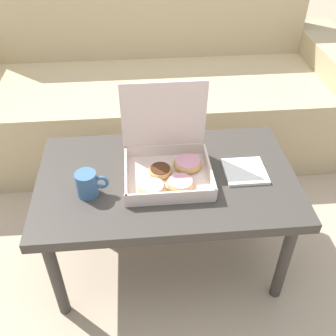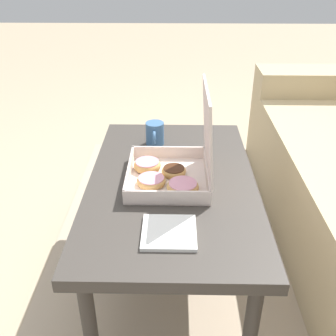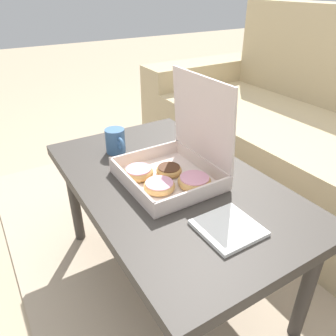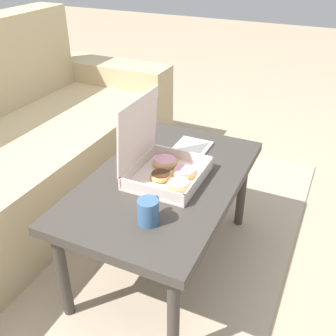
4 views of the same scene
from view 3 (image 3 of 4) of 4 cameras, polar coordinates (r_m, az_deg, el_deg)
ground_plane at (r=1.46m, az=5.08°, el=-16.61°), size 12.00×12.00×0.00m
area_rug at (r=1.61m, az=13.94°, el=-12.04°), size 2.44×1.94×0.01m
coffee_table at (r=1.13m, az=0.51°, el=-4.19°), size 0.97×0.59×0.48m
pastry_box at (r=1.07m, az=1.08°, el=0.48°), size 0.32×0.28×0.33m
coffee_mug at (r=1.27m, az=-9.10°, el=4.66°), size 0.12×0.07×0.09m
napkin_stack at (r=0.90m, az=10.44°, el=-10.22°), size 0.16×0.16×0.01m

